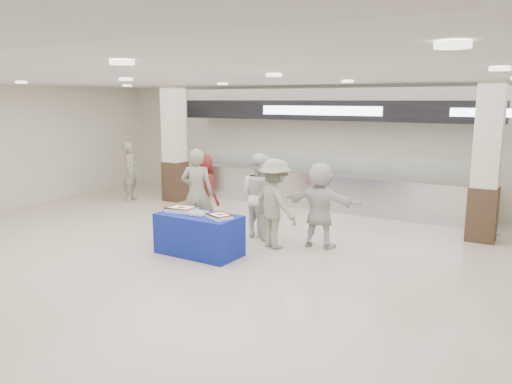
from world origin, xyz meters
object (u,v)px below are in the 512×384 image
Objects in this scene: sheet_cake_left at (182,209)px; soldier_b at (275,204)px; display_table at (199,235)px; civilian_white at (320,205)px; sheet_cake_right at (220,216)px; civilian_maroon at (203,190)px; chef_short at (266,201)px; chef_tall at (260,195)px; soldier_a at (197,193)px; soldier_bg at (131,172)px; cupcake_tray at (197,213)px.

soldier_b reaches higher than sheet_cake_left.
sheet_cake_left is at bearing 60.51° from soldier_b.
display_table is 2.38m from civilian_white.
sheet_cake_right is 2.40m from civilian_maroon.
chef_short is at bearing -172.66° from civilian_maroon.
civilian_maroon is 1.69m from chef_short.
chef_short is at bearing 175.33° from chef_tall.
civilian_white is (2.51, 0.58, -0.09)m from soldier_a.
chef_short is (0.51, 1.57, 0.40)m from display_table.
sheet_cake_left is 0.34× the size of civilian_white.
display_table is at bearing 73.93° from chef_short.
civilian_maroon is at bearing -5.51° from civilian_white.
civilian_white is at bearing 44.18° from display_table.
soldier_b is at bearing 160.17° from soldier_a.
soldier_bg is at bearing -13.37° from chef_short.
display_table is 0.93× the size of civilian_maroon.
soldier_b reaches higher than chef_short.
soldier_bg is (-4.66, 2.98, 0.45)m from display_table.
sheet_cake_right is at bearing 118.47° from soldier_a.
display_table is at bearing 136.19° from civilian_maroon.
chef_short is at bearing -131.31° from soldier_bg.
soldier_a is 1.30m from chef_tall.
soldier_bg is at bearing 147.22° from cupcake_tray.
civilian_white is 6.52m from soldier_bg.
sheet_cake_right is 1.67m from chef_tall.
sheet_cake_right is at bearing 90.49° from soldier_b.
sheet_cake_right is 0.30× the size of soldier_bg.
cupcake_tray is 1.51m from soldier_b.
chef_short is at bearing -2.56° from civilian_white.
display_table is 0.62m from sheet_cake_left.
display_table is 0.93× the size of civilian_white.
sheet_cake_left is at bearing 76.63° from chef_tall.
cupcake_tray is 2.36m from civilian_white.
civilian_maroon is at bearing -136.32° from soldier_bg.
civilian_maroon reaches higher than cupcake_tray.
chef_tall is at bearing -131.23° from soldier_bg.
soldier_b is (0.50, 1.13, 0.07)m from sheet_cake_right.
civilian_maroon is (-0.73, 1.64, 0.03)m from sheet_cake_left.
soldier_a reaches higher than civilian_maroon.
chef_tall is at bearing 79.55° from display_table.
chef_short is at bearing 89.39° from sheet_cake_right.
civilian_maroon is (-1.15, 1.71, 0.05)m from cupcake_tray.
civilian_white reaches higher than display_table.
civilian_maroon is 1.51m from chef_tall.
chef_short reaches higher than display_table.
soldier_b is at bearing 49.36° from display_table.
civilian_white is at bearing 35.65° from sheet_cake_left.
chef_tall reaches higher than sheet_cake_left.
sheet_cake_left is 1.80m from civilian_maroon.
chef_short is 0.90× the size of soldier_b.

